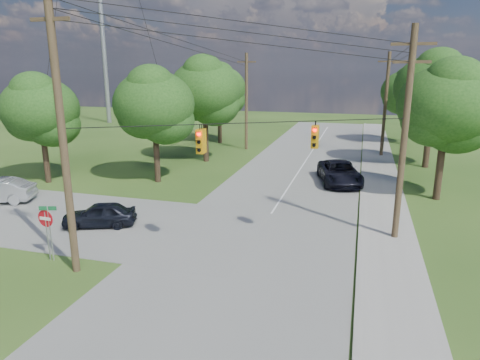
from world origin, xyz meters
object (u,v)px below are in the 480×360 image
(pole_north_e, at_px, (385,104))
(car_cross_dark, at_px, (99,214))
(pole_sw, at_px, (61,128))
(pole_north_w, at_px, (246,101))
(do_not_enter_sign, at_px, (46,224))
(car_main_north, at_px, (340,172))
(pole_ne, at_px, (405,133))

(pole_north_e, bearing_deg, car_cross_dark, -122.32)
(pole_sw, bearing_deg, pole_north_w, 90.77)
(pole_north_w, xyz_separation_m, do_not_enter_sign, (-1.44, -29.00, -3.37))
(pole_north_w, bearing_deg, car_main_north, -48.03)
(pole_sw, relative_size, pole_north_w, 1.20)
(pole_ne, height_order, pole_north_e, pole_ne)
(pole_north_w, bearing_deg, do_not_enter_sign, -92.85)
(pole_sw, bearing_deg, car_cross_dark, 113.02)
(pole_sw, relative_size, do_not_enter_sign, 4.97)
(car_cross_dark, bearing_deg, pole_ne, 78.09)
(pole_north_w, relative_size, car_cross_dark, 2.54)
(pole_sw, height_order, pole_north_e, pole_sw)
(car_main_north, distance_m, do_not_enter_sign, 21.06)
(pole_ne, distance_m, car_main_north, 11.81)
(pole_sw, distance_m, pole_ne, 15.51)
(car_main_north, bearing_deg, car_cross_dark, -146.79)
(pole_sw, height_order, pole_north_w, pole_sw)
(pole_ne, xyz_separation_m, pole_north_w, (-13.90, 22.00, -0.34))
(pole_ne, distance_m, pole_north_w, 26.03)
(pole_ne, bearing_deg, pole_north_w, 122.29)
(pole_north_e, distance_m, do_not_enter_sign, 32.98)
(pole_north_e, bearing_deg, pole_north_w, 180.00)
(pole_sw, distance_m, car_cross_dark, 7.71)
(do_not_enter_sign, bearing_deg, pole_ne, 27.98)
(pole_north_e, relative_size, do_not_enter_sign, 4.14)
(pole_north_e, xyz_separation_m, do_not_enter_sign, (-15.34, -29.00, -3.37))
(pole_north_w, distance_m, car_main_north, 16.27)
(car_main_north, bearing_deg, pole_ne, -85.33)
(pole_north_e, relative_size, car_cross_dark, 2.54)
(pole_north_e, bearing_deg, pole_sw, -114.52)
(pole_north_w, distance_m, do_not_enter_sign, 29.23)
(car_cross_dark, height_order, do_not_enter_sign, do_not_enter_sign)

